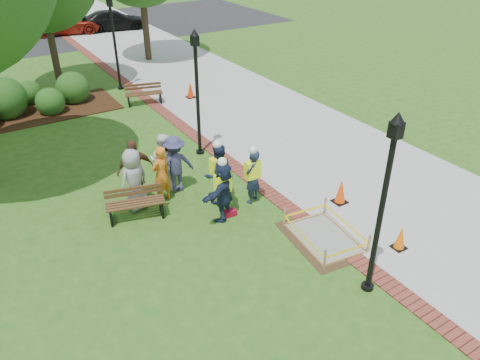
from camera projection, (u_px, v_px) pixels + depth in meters
ground at (248, 238)px, 12.19m from camera, size 100.00×100.00×0.00m
sidewalk at (221, 92)px, 21.80m from camera, size 6.00×60.00×0.02m
brick_edging at (156, 106)px, 20.30m from camera, size 0.50×60.00×0.03m
mulch_bed at (32, 113)px, 19.56m from camera, size 7.00×3.00×0.05m
parking_lot at (32, 34)px, 31.90m from camera, size 36.00×12.00×0.01m
wet_concrete_pad at (325, 231)px, 12.04m from camera, size 1.97×2.49×0.55m
bench_near at (136, 209)px, 12.85m from camera, size 1.67×0.92×0.86m
bench_far at (144, 98)px, 20.40m from camera, size 1.66×0.92×0.86m
cone_front at (400, 238)px, 11.65m from camera, size 0.34×0.34×0.66m
cone_back at (341, 192)px, 13.46m from camera, size 0.39×0.39×0.77m
cone_far at (190, 90)px, 21.04m from camera, size 0.38×0.38×0.75m
toolbox at (230, 213)px, 13.03m from camera, size 0.37×0.21×0.18m
lamp_near at (384, 195)px, 9.33m from camera, size 0.28×0.28×4.26m
lamp_mid at (197, 85)px, 15.18m from camera, size 0.28×0.28×4.26m
lamp_far at (114, 36)px, 21.02m from camera, size 0.28×0.28×4.26m
shrub_b at (9, 116)px, 19.33m from camera, size 1.76×1.76×1.76m
shrub_c at (53, 113)px, 19.60m from camera, size 1.18×1.18×1.18m
shrub_d at (75, 102)px, 20.78m from camera, size 1.46×1.46×1.46m
shrub_e at (32, 103)px, 20.61m from camera, size 1.09×1.09×1.09m
casual_person_a at (134, 180)px, 12.96m from camera, size 0.68×0.55×1.84m
casual_person_b at (161, 174)px, 13.32m from camera, size 0.65×0.53×1.75m
casual_person_c at (164, 161)px, 13.96m from camera, size 0.66×0.67×1.79m
casual_person_d at (135, 169)px, 13.47m from camera, size 0.60×0.39×1.85m
casual_person_e at (175, 164)px, 13.82m from camera, size 0.60×0.42×1.78m
hivis_worker_a at (223, 189)px, 12.55m from camera, size 0.65×0.60×1.86m
hivis_worker_b at (252, 174)px, 13.28m from camera, size 0.62×0.54×1.79m
hivis_worker_c at (218, 172)px, 13.23m from camera, size 0.62×0.45×1.97m
parked_car_c at (69, 33)px, 32.15m from camera, size 2.67×4.57×1.40m
parked_car_d at (115, 30)px, 33.12m from camera, size 2.64×4.67×1.44m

